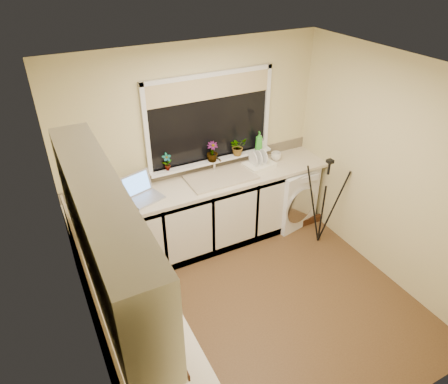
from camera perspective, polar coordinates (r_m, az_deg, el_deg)
floor at (r=4.54m, az=4.39°, el=-15.48°), size 3.20×3.20×0.00m
ceiling at (r=3.21m, az=6.23°, el=15.70°), size 3.20×3.20×0.00m
wall_back at (r=4.89m, az=-4.15°, el=6.26°), size 3.20×0.00×3.20m
wall_front at (r=2.91m, az=21.56°, el=-17.53°), size 3.20×0.00×3.20m
wall_left at (r=3.33m, az=-19.38°, el=-9.67°), size 0.00×3.00×3.00m
wall_right at (r=4.68m, az=22.06°, el=2.63°), size 0.00×3.00×3.00m
base_cabinet_back at (r=4.95m, az=-5.84°, el=-4.19°), size 2.55×0.60×0.86m
base_cabinet_left at (r=3.71m, az=-11.36°, el=-20.56°), size 0.54×2.40×0.86m
worktop_back at (r=4.81m, az=-2.55°, el=1.18°), size 3.20×0.60×0.04m
worktop_left at (r=3.37m, az=-12.19°, el=-15.86°), size 0.60×2.40×0.04m
upper_cabinet at (r=2.63m, az=-16.41°, el=-5.32°), size 0.28×1.90×0.70m
splashback_left at (r=3.17m, az=-17.82°, el=-14.28°), size 0.02×2.40×0.45m
splashback_back at (r=4.99m, az=-3.98°, el=3.57°), size 3.20×0.02×0.14m
window_glass at (r=4.82m, az=-2.01°, el=10.16°), size 1.50×0.02×1.00m
window_blind at (r=4.67m, az=-1.96°, el=14.33°), size 1.50×0.02×0.25m
windowsill at (r=4.99m, az=-1.63°, el=4.45°), size 1.60×0.14×0.03m
sink at (r=4.87m, az=-0.43°, el=2.06°), size 0.82×0.46×0.03m
faucet at (r=4.96m, az=-1.37°, el=4.06°), size 0.03×0.03×0.24m
washing_machine at (r=5.55m, az=8.83°, el=-0.20°), size 0.69×0.67×0.84m
laptop at (r=4.58m, az=-11.44°, el=0.06°), size 0.44×0.42×0.26m
kettle at (r=3.53m, az=-13.35°, el=-10.42°), size 0.16×0.16×0.21m
dish_rack at (r=5.13m, az=4.94°, el=3.80°), size 0.40×0.32×0.05m
tripod at (r=5.14m, az=13.78°, el=-1.44°), size 0.70×0.70×1.18m
glass_jug at (r=2.97m, az=-7.87°, el=-20.76°), size 0.12×0.12×0.17m
steel_jar at (r=3.16m, az=-12.34°, el=-17.82°), size 0.09×0.09×0.12m
microwave at (r=4.09m, az=-16.04°, el=-3.71°), size 0.49×0.59×0.28m
plant_a at (r=4.73m, az=-7.98°, el=4.18°), size 0.11×0.08×0.21m
plant_c at (r=4.89m, az=-1.66°, el=5.65°), size 0.16×0.16×0.24m
plant_d at (r=5.05m, az=1.96°, el=6.42°), size 0.22×0.20×0.23m
soap_bottle_green at (r=5.18m, az=4.92°, el=7.12°), size 0.12×0.12×0.25m
soap_bottle_clear at (r=5.23m, az=5.14°, el=6.98°), size 0.11×0.11×0.18m
cup_back at (r=5.31m, az=7.31°, el=4.97°), size 0.16×0.16×0.11m
cup_left at (r=3.04m, az=-9.31°, el=-20.30°), size 0.12×0.12×0.10m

